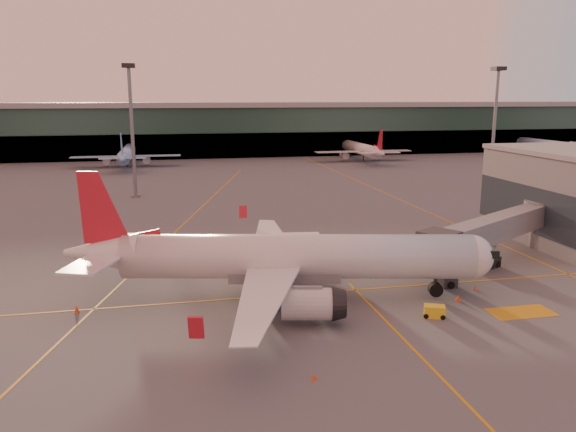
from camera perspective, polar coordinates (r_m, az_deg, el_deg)
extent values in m
plane|color=#4C4F54|center=(52.78, 3.42, -9.66)|extent=(600.00, 600.00, 0.00)
cube|color=#C88C12|center=(57.30, 2.09, -7.85)|extent=(80.00, 0.25, 0.01)
cube|color=#C88C12|center=(94.33, -9.77, -0.05)|extent=(31.30, 115.98, 0.01)
cube|color=#C88C12|center=(126.45, 8.17, 3.06)|extent=(0.25, 160.00, 0.01)
cube|color=#C88C12|center=(47.44, 12.03, -12.50)|extent=(0.25, 30.00, 0.01)
cube|color=#C88C12|center=(56.77, 22.60, -9.01)|extent=(6.00, 3.00, 0.01)
cube|color=#19382D|center=(190.05, -8.05, 8.47)|extent=(400.00, 18.00, 16.00)
cube|color=gray|center=(189.72, -8.13, 11.12)|extent=(400.00, 20.00, 1.60)
cube|color=black|center=(181.88, -7.82, 7.06)|extent=(400.00, 1.00, 8.00)
cube|color=#2D3D47|center=(81.26, 22.97, 0.81)|extent=(0.30, 21.60, 6.00)
cylinder|color=slate|center=(113.66, -15.54, 8.09)|extent=(0.70, 0.70, 25.00)
cube|color=black|center=(113.59, -15.91, 14.49)|extent=(2.40, 2.40, 0.80)
cube|color=slate|center=(115.07, -15.19, 2.00)|extent=(1.60, 1.60, 0.50)
cylinder|color=slate|center=(128.96, 20.19, 8.21)|extent=(0.70, 0.70, 25.00)
cube|color=black|center=(128.89, 20.61, 13.84)|extent=(2.40, 2.40, 0.80)
cube|color=slate|center=(130.20, 19.81, 2.84)|extent=(1.60, 1.60, 0.50)
cylinder|color=silver|center=(54.52, 0.96, -4.11)|extent=(33.87, 11.33, 4.33)
sphere|color=silver|center=(57.28, 18.11, -3.93)|extent=(4.24, 4.24, 4.24)
cube|color=black|center=(57.53, 19.32, -3.38)|extent=(2.50, 3.16, 0.76)
cone|color=silver|center=(57.39, -18.32, -3.58)|extent=(8.10, 5.58, 4.11)
cube|color=silver|center=(53.86, -19.14, -4.52)|extent=(5.69, 7.77, 0.22)
cylinder|color=silver|center=(49.06, 2.02, -8.93)|extent=(5.01, 3.70, 2.81)
cylinder|color=black|center=(52.93, -1.72, -8.45)|extent=(2.22, 1.89, 1.95)
cylinder|color=black|center=(52.72, -1.72, -7.84)|extent=(0.39, 0.39, 1.19)
cube|color=silver|center=(60.63, -16.87, -2.55)|extent=(3.99, 7.22, 0.22)
cylinder|color=silver|center=(61.52, 1.64, -4.54)|extent=(5.01, 3.70, 2.81)
cylinder|color=black|center=(58.23, -1.54, -6.51)|extent=(2.22, 1.89, 1.95)
cylinder|color=black|center=(58.04, -1.54, -5.95)|extent=(0.39, 0.39, 1.19)
cube|color=slate|center=(54.93, -0.34, -5.52)|extent=(11.18, 5.64, 1.73)
cylinder|color=black|center=(57.35, 14.74, -7.21)|extent=(1.52, 1.13, 1.36)
cube|color=slate|center=(69.10, 20.34, -1.15)|extent=(22.60, 15.27, 2.70)
cube|color=#2D3035|center=(59.16, 15.05, -2.94)|extent=(4.68, 4.68, 3.00)
cube|color=#2D3035|center=(61.54, 15.75, -5.72)|extent=(1.60, 2.40, 2.40)
cylinder|color=black|center=(60.87, 16.19, -6.74)|extent=(0.80, 0.40, 0.80)
cylinder|color=black|center=(62.71, 15.24, -6.13)|extent=(0.80, 0.40, 0.80)
cylinder|color=slate|center=(69.80, 20.16, -3.52)|extent=(0.50, 0.50, 3.33)
cylinder|color=slate|center=(80.29, 24.31, 0.29)|extent=(4.40, 4.40, 3.00)
cylinder|color=slate|center=(80.89, 24.13, -1.76)|extent=(2.40, 2.40, 3.33)
cube|color=red|center=(64.14, 1.03, -4.99)|extent=(3.29, 2.63, 1.42)
cube|color=silver|center=(63.50, 0.79, -3.08)|extent=(5.73, 3.04, 2.64)
cylinder|color=black|center=(63.01, -0.41, -5.57)|extent=(0.89, 0.44, 0.85)
cylinder|color=black|center=(63.34, 2.67, -5.49)|extent=(0.89, 0.44, 0.85)
cube|color=yellow|center=(52.91, 14.65, -9.36)|extent=(2.11, 1.73, 1.10)
cylinder|color=black|center=(52.56, 13.85, -9.84)|extent=(0.51, 0.39, 0.46)
cylinder|color=black|center=(52.66, 15.46, -9.88)|extent=(0.51, 0.39, 0.46)
cube|color=black|center=(69.16, 19.25, -4.49)|extent=(4.35, 3.41, 1.25)
cube|color=yellow|center=(68.93, 19.30, -3.81)|extent=(2.18, 2.30, 1.02)
cylinder|color=black|center=(67.65, 19.19, -5.05)|extent=(0.86, 0.63, 0.79)
cylinder|color=black|center=(69.82, 20.50, -4.62)|extent=(0.86, 0.63, 0.79)
cone|color=#EE400C|center=(61.34, 18.46, -6.88)|extent=(0.40, 0.40, 0.51)
cube|color=#EE400C|center=(61.41, 18.45, -7.10)|extent=(0.35, 0.35, 0.03)
cone|color=#EE400C|center=(55.91, -20.67, -8.84)|extent=(0.49, 0.49, 0.63)
cube|color=#EE400C|center=(56.01, -20.65, -9.12)|extent=(0.43, 0.43, 0.03)
cone|color=#EE400C|center=(40.99, 2.69, -16.00)|extent=(0.38, 0.38, 0.48)
cube|color=#EE400C|center=(41.10, 2.69, -16.28)|extent=(0.33, 0.33, 0.03)
cone|color=#EE400C|center=(72.11, -4.84, -3.42)|extent=(0.50, 0.50, 0.64)
cube|color=#EE400C|center=(72.20, -4.83, -3.65)|extent=(0.43, 0.43, 0.03)
cone|color=#EE400C|center=(57.62, 16.91, -7.95)|extent=(0.49, 0.49, 0.63)
cube|color=#EE400C|center=(57.72, 16.89, -8.23)|extent=(0.43, 0.43, 0.03)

